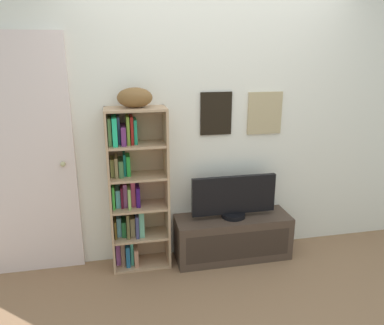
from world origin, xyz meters
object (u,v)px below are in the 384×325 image
at_px(door, 24,161).
at_px(bookshelf, 133,192).
at_px(tv_stand, 233,237).
at_px(football, 135,98).
at_px(television, 234,197).

bearing_deg(door, bookshelf, -5.40).
distance_m(tv_stand, door, 1.97).
distance_m(football, door, 1.07).
relative_size(tv_stand, door, 0.52).
bearing_deg(door, tv_stand, -5.15).
relative_size(bookshelf, television, 1.85).
distance_m(bookshelf, door, 0.94).
bearing_deg(television, tv_stand, -90.00).
height_order(television, door, door).
bearing_deg(television, bookshelf, 175.17).
xyz_separation_m(football, television, (0.86, -0.05, -0.92)).
distance_m(bookshelf, tv_stand, 1.04).
height_order(football, tv_stand, football).
bearing_deg(tv_stand, bookshelf, 175.10).
bearing_deg(television, door, 174.89).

